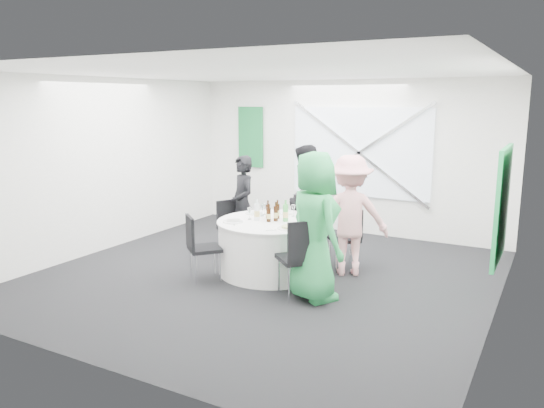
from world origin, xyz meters
The scene contains 46 objects.
floor centered at (0.00, 0.00, 0.00)m, with size 6.00×6.00×0.00m, color black.
ceiling centered at (0.00, 0.00, 2.80)m, with size 6.00×6.00×0.00m, color white.
wall_back centered at (0.00, 3.00, 1.40)m, with size 6.00×6.00×0.00m, color white.
wall_front centered at (0.00, -3.00, 1.40)m, with size 6.00×6.00×0.00m, color white.
wall_left centered at (-3.00, 0.00, 1.40)m, with size 6.00×6.00×0.00m, color white.
wall_right centered at (3.00, 0.00, 1.40)m, with size 6.00×6.00×0.00m, color white.
window_panel centered at (0.30, 2.96, 1.50)m, with size 2.60×0.03×1.60m, color silver.
window_brace_a centered at (0.30, 2.92, 1.50)m, with size 0.05×0.05×3.16m, color silver.
window_brace_b centered at (0.30, 2.92, 1.50)m, with size 0.05×0.05×3.16m, color silver.
green_banner centered at (-2.00, 2.95, 1.70)m, with size 0.55×0.04×1.20m, color #156B31.
green_sign centered at (2.94, 0.60, 1.20)m, with size 0.05×1.20×1.40m, color #1B9849.
banquet_table centered at (0.00, 0.20, 0.38)m, with size 1.56×1.56×0.76m.
chair_back centered at (-0.08, 1.26, 0.50)m, with size 0.42×0.43×0.86m.
chair_back_left centered at (-1.08, 0.76, 0.49)m, with size 0.52×0.52×0.85m.
chair_back_right centered at (0.88, 0.95, 0.52)m, with size 0.57×0.57×0.89m.
chair_front_right centered at (0.82, -0.55, 0.60)m, with size 0.66×0.65×1.02m.
chair_front_left centered at (-0.70, -0.60, 0.53)m, with size 0.58×0.59×0.91m.
person_man_back_left centered at (-0.92, 0.89, 0.79)m, with size 0.57×0.38×1.57m, color black.
person_man_back centered at (-0.01, 1.29, 0.87)m, with size 0.85×0.47×1.75m, color black.
person_woman_pink centered at (0.99, 0.67, 0.85)m, with size 1.10×0.51×1.70m, color pink.
person_woman_green centered at (0.95, -0.45, 0.92)m, with size 0.90×0.59×1.84m, color green.
plate_back centered at (-0.05, 0.74, 0.77)m, with size 0.27×0.27×0.01m.
plate_back_left centered at (-0.45, 0.47, 0.77)m, with size 0.26×0.26×0.01m.
plate_back_right centered at (0.42, 0.50, 0.78)m, with size 0.27×0.27×0.04m.
plate_front_right centered at (0.42, -0.11, 0.78)m, with size 0.30×0.30×0.04m.
plate_front_left centered at (-0.43, -0.15, 0.77)m, with size 0.28×0.28×0.01m.
napkin centered at (-0.43, -0.14, 0.80)m, with size 0.17×0.12×0.05m, color silver.
beer_bottle_a centered at (-0.12, 0.30, 0.86)m, with size 0.06×0.06×0.26m.
beer_bottle_b centered at (0.01, 0.35, 0.87)m, with size 0.06×0.06×0.27m.
beer_bottle_c centered at (0.06, 0.20, 0.87)m, with size 0.06×0.06×0.28m.
beer_bottle_d centered at (-0.01, 0.12, 0.86)m, with size 0.06×0.06×0.26m.
green_water_bottle centered at (0.19, 0.25, 0.88)m, with size 0.08×0.08×0.31m.
clear_water_bottle centered at (-0.20, 0.12, 0.88)m, with size 0.08×0.08×0.30m.
wine_glass_a centered at (-0.32, 0.12, 0.88)m, with size 0.07×0.07×0.17m.
wine_glass_b centered at (-0.27, 0.39, 0.88)m, with size 0.07×0.07×0.17m.
wine_glass_c centered at (-0.29, 0.49, 0.88)m, with size 0.07×0.07×0.17m.
wine_glass_d centered at (0.42, 0.27, 0.88)m, with size 0.07×0.07×0.17m.
wine_glass_e centered at (0.14, 0.60, 0.88)m, with size 0.07×0.07×0.17m.
fork_a centered at (-0.55, 0.02, 0.76)m, with size 0.01×0.15×0.01m, color silver.
knife_a centered at (-0.34, -0.26, 0.76)m, with size 0.01×0.15×0.01m, color silver.
fork_b centered at (0.57, 0.29, 0.76)m, with size 0.01×0.15×0.01m, color silver.
knife_b centered at (0.36, 0.65, 0.76)m, with size 0.01×0.15×0.01m, color silver.
fork_c centered at (0.22, 0.73, 0.76)m, with size 0.01×0.15×0.01m, color silver.
knife_c centered at (-0.11, 0.76, 0.76)m, with size 0.01×0.15×0.01m, color silver.
fork_d centered at (0.27, -0.31, 0.76)m, with size 0.01×0.15×0.01m, color silver.
knife_d centered at (0.51, -0.07, 0.76)m, with size 0.01×0.15×0.01m, color silver.
Camera 1 is at (3.52, -6.20, 2.45)m, focal length 35.00 mm.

